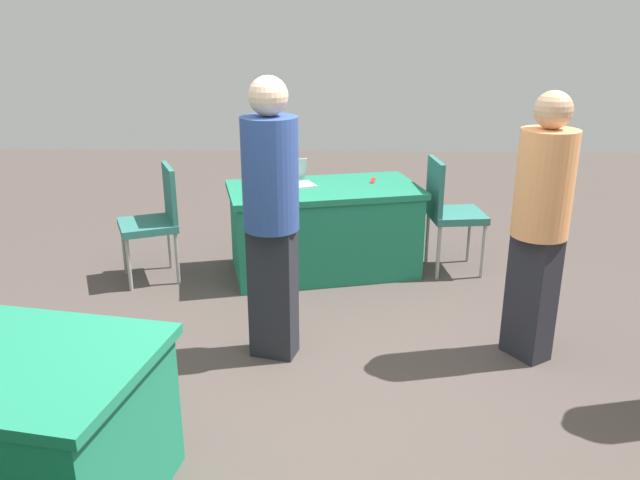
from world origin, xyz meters
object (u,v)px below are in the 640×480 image
object	(u,v)px
chair_tucked_left	(449,207)
chair_aisle	(156,216)
person_attendee_browsing	(271,207)
person_attendee_standing	(541,216)
table_foreground	(324,229)
yarn_ball	(263,180)
laptop_silver	(293,181)
scissors_red	(373,180)

from	to	relation	value
chair_tucked_left	chair_aisle	xyz separation A→B (m)	(2.42, 0.24, -0.02)
chair_tucked_left	person_attendee_browsing	bearing A→B (deg)	-48.45
chair_aisle	person_attendee_standing	bearing A→B (deg)	-137.80
table_foreground	yarn_ball	xyz separation A→B (m)	(0.51, -0.00, 0.42)
table_foreground	laptop_silver	size ratio (longest dim) A/B	4.21
chair_tucked_left	person_attendee_standing	size ratio (longest dim) A/B	0.58
chair_tucked_left	person_attendee_standing	distance (m)	1.54
chair_aisle	laptop_silver	bearing A→B (deg)	-100.64
table_foreground	person_attendee_browsing	world-z (taller)	person_attendee_browsing
chair_aisle	laptop_silver	size ratio (longest dim) A/B	2.31
person_attendee_browsing	yarn_ball	distance (m)	1.50
table_foreground	laptop_silver	distance (m)	0.49
scissors_red	chair_tucked_left	bearing A→B (deg)	82.35
chair_tucked_left	yarn_ball	xyz separation A→B (m)	(1.56, 0.03, 0.23)
person_attendee_standing	laptop_silver	xyz separation A→B (m)	(1.61, -1.48, -0.16)
scissors_red	person_attendee_standing	bearing A→B (deg)	37.95
laptop_silver	scissors_red	world-z (taller)	laptop_silver
table_foreground	chair_tucked_left	world-z (taller)	chair_tucked_left
chair_aisle	person_attendee_browsing	distance (m)	1.72
chair_aisle	yarn_ball	size ratio (longest dim) A/B	9.33
table_foreground	chair_aisle	xyz separation A→B (m)	(1.37, 0.21, 0.17)
chair_tucked_left	laptop_silver	bearing A→B (deg)	-97.28
table_foreground	scissors_red	world-z (taller)	scissors_red
table_foreground	chair_aisle	bearing A→B (deg)	8.77
table_foreground	yarn_ball	world-z (taller)	yarn_ball
yarn_ball	person_attendee_standing	bearing A→B (deg)	142.32
table_foreground	laptop_silver	world-z (taller)	laptop_silver
chair_tucked_left	scissors_red	size ratio (longest dim) A/B	5.42
chair_tucked_left	chair_aisle	bearing A→B (deg)	-90.99
chair_tucked_left	chair_aisle	distance (m)	2.43
chair_tucked_left	chair_aisle	size ratio (longest dim) A/B	1.03
chair_tucked_left	person_attendee_browsing	world-z (taller)	person_attendee_browsing
table_foreground	chair_tucked_left	bearing A→B (deg)	-178.27
table_foreground	chair_tucked_left	distance (m)	1.07
person_attendee_standing	scissors_red	bearing A→B (deg)	175.56
chair_tucked_left	person_attendee_standing	bearing A→B (deg)	4.69
table_foreground	yarn_ball	size ratio (longest dim) A/B	16.96
chair_aisle	person_attendee_standing	world-z (taller)	person_attendee_standing
person_attendee_standing	laptop_silver	distance (m)	2.19
yarn_ball	scissors_red	xyz separation A→B (m)	(-0.93, -0.21, -0.05)
person_attendee_standing	scissors_red	world-z (taller)	person_attendee_standing
person_attendee_browsing	yarn_ball	world-z (taller)	person_attendee_browsing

